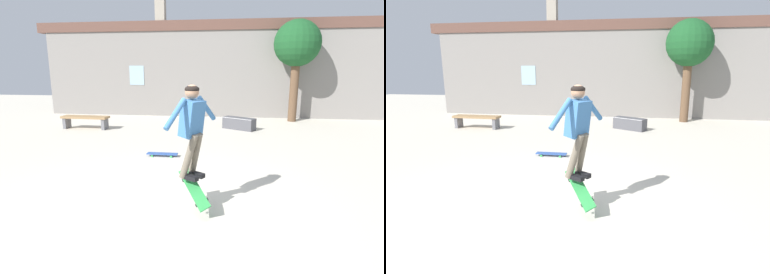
# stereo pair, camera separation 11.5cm
# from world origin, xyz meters

# --- Properties ---
(ground_plane) EXTENTS (40.00, 40.00, 0.00)m
(ground_plane) POSITION_xyz_m (0.00, 0.00, 0.00)
(ground_plane) COLOR beige
(building_backdrop) EXTENTS (16.52, 0.52, 5.43)m
(building_backdrop) POSITION_xyz_m (-0.02, 9.88, 2.27)
(building_backdrop) COLOR gray
(building_backdrop) RESTS_ON ground_plane
(tree_right) EXTENTS (1.89, 1.89, 4.19)m
(tree_right) POSITION_xyz_m (3.71, 8.85, 3.16)
(tree_right) COLOR brown
(tree_right) RESTS_ON ground_plane
(park_bench) EXTENTS (1.79, 0.52, 0.48)m
(park_bench) POSITION_xyz_m (-4.33, 6.09, 0.35)
(park_bench) COLOR #99754C
(park_bench) RESTS_ON ground_plane
(skate_ledge) EXTENTS (1.26, 0.98, 0.44)m
(skate_ledge) POSITION_xyz_m (1.41, 6.73, 0.22)
(skate_ledge) COLOR #4C4C51
(skate_ledge) RESTS_ON ground_plane
(skater) EXTENTS (0.68, 1.09, 1.44)m
(skater) POSITION_xyz_m (0.54, -0.01, 1.39)
(skater) COLOR teal
(skateboard_flipping) EXTENTS (0.59, 0.69, 0.48)m
(skateboard_flipping) POSITION_xyz_m (0.58, -0.09, 0.39)
(skateboard_flipping) COLOR #237F38
(skateboard_resting) EXTENTS (0.80, 0.23, 0.08)m
(skateboard_resting) POSITION_xyz_m (-0.62, 2.84, 0.07)
(skateboard_resting) COLOR #2D519E
(skateboard_resting) RESTS_ON ground_plane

